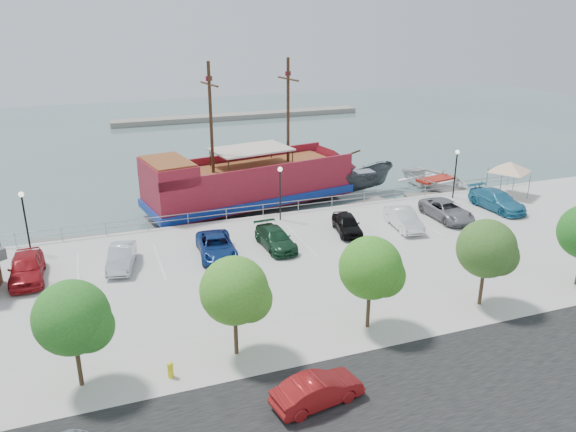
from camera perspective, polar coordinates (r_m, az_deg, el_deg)
name	(u,v)px	position (r m, az deg, el deg)	size (l,w,h in m)	color
ground	(312,265)	(38.75, 2.41, -4.95)	(160.00, 160.00, 0.00)	#465F5D
street	(453,392)	(26.26, 16.43, -16.80)	(100.00, 8.00, 0.04)	black
sidewalk	(384,323)	(30.36, 9.75, -10.71)	(100.00, 4.00, 0.05)	#B1ACA2
seawall_railing	(275,208)	(44.93, -1.34, 0.79)	(50.00, 0.06, 1.00)	gray
far_shore	(239,116)	(91.89, -4.97, 10.07)	(40.00, 3.00, 0.80)	gray
pirate_ship	(265,181)	(49.84, -2.36, 3.59)	(21.37, 9.28, 13.27)	maroon
patrol_boat	(364,181)	(53.53, 7.70, 3.51)	(2.42, 6.44, 2.49)	#384044
speedboat	(436,182)	(56.21, 14.85, 3.34)	(5.50, 7.70, 1.59)	silver
dock_west	(73,243)	(44.67, -20.97, -2.57)	(6.49, 1.85, 0.37)	slate
dock_mid	(357,207)	(49.60, 7.05, 0.89)	(6.48, 1.85, 0.37)	slate
dock_east	(440,197)	(53.89, 15.21, 1.90)	(6.40, 1.83, 0.37)	#6B6658
canopy_tent	(510,162)	(52.74, 21.66, 5.15)	(5.06, 5.06, 3.50)	slate
street_sedan	(318,390)	(24.36, 3.02, -17.27)	(1.38, 3.95, 1.30)	maroon
fire_hydrant	(170,369)	(26.38, -11.86, -15.01)	(0.28, 0.28, 0.81)	yellow
lamp_post_left	(24,211)	(41.07, -25.24, 0.46)	(0.36, 0.36, 4.28)	black
lamp_post_mid	(280,184)	(43.01, -0.80, 3.28)	(0.36, 0.36, 4.28)	black
lamp_post_right	(456,165)	(50.39, 16.70, 4.96)	(0.36, 0.36, 4.28)	black
tree_b	(76,320)	(25.42, -20.75, -9.83)	(3.30, 3.20, 5.00)	#473321
tree_c	(238,293)	(26.02, -5.12, -7.76)	(3.30, 3.20, 5.00)	#473321
tree_d	(374,270)	(28.38, 8.70, -5.43)	(3.30, 3.20, 5.00)	#473321
tree_e	(489,250)	(32.12, 19.78, -3.31)	(3.30, 3.20, 5.00)	#473321
parked_car_a	(27,267)	(37.57, -25.03, -4.76)	(1.94, 4.82, 1.64)	maroon
parked_car_b	(121,257)	(37.28, -16.57, -4.03)	(1.46, 4.18, 1.38)	#B7BDC7
parked_car_c	(216,246)	(37.64, -7.29, -3.06)	(2.31, 5.02, 1.39)	navy
parked_car_d	(275,239)	(38.66, -1.28, -2.30)	(1.87, 4.59, 1.33)	#153922
parked_car_e	(347,224)	(41.42, 6.02, -0.80)	(1.64, 4.06, 1.38)	black
parked_car_f	(404,219)	(42.95, 11.68, -0.29)	(1.55, 4.43, 1.46)	silver
parked_car_g	(447,210)	(45.67, 15.83, 0.57)	(2.36, 5.13, 1.42)	gray
parked_car_h	(497,200)	(49.17, 20.48, 1.51)	(2.17, 5.33, 1.55)	teal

